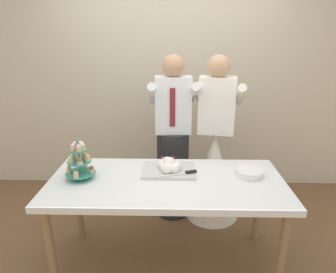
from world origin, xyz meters
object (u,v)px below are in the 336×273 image
Objects in this scene: cupcake_stand at (80,163)px; main_cake_tray at (169,167)px; person_bride at (214,164)px; dessert_table at (167,188)px; plate_stack at (249,173)px; person_groom at (173,148)px.

main_cake_tray is (0.68, 0.13, -0.09)m from cupcake_stand.
person_bride reaches higher than main_cake_tray.
cupcake_stand is at bearing 178.74° from dessert_table.
cupcake_stand reaches higher than dessert_table.
dessert_table is at bearing -172.56° from plate_stack.
person_bride reaches higher than dessert_table.
dessert_table is 0.69m from cupcake_stand.
person_groom is at bearing 86.60° from dessert_table.
person_bride reaches higher than plate_stack.
cupcake_stand is at bearing -134.43° from person_groom.
cupcake_stand is 0.18× the size of person_groom.
main_cake_tray is 0.26× the size of person_groom.
cupcake_stand reaches higher than main_cake_tray.
main_cake_tray is at bearing -127.08° from person_bride.
plate_stack is at bearing -47.16° from person_groom.
plate_stack is at bearing -73.68° from person_bride.
cupcake_stand is at bearing -176.94° from plate_stack.
cupcake_stand is at bearing -169.28° from main_cake_tray.
dessert_table is 0.87m from person_bride.
main_cake_tray is 1.99× the size of plate_stack.
cupcake_stand is 0.18× the size of person_bride.
person_groom is 0.45m from person_bride.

